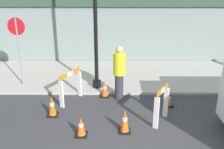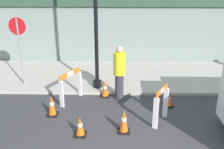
# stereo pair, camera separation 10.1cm
# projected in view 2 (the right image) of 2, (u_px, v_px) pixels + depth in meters

# --- Properties ---
(sidewalk_slab) EXTENTS (18.00, 3.47, 0.10)m
(sidewalk_slab) POSITION_uv_depth(u_px,v_px,m) (125.00, 75.00, 10.55)
(sidewalk_slab) COLOR #ADA89E
(sidewalk_slab) RESTS_ON ground_plane
(storefront_facade) EXTENTS (18.00, 0.22, 5.50)m
(storefront_facade) POSITION_uv_depth(u_px,v_px,m) (125.00, 2.00, 11.26)
(storefront_facade) COLOR gray
(storefront_facade) RESTS_ON ground_plane
(stop_sign) EXTENTS (0.60, 0.06, 2.42)m
(stop_sign) POSITION_uv_depth(u_px,v_px,m) (19.00, 41.00, 9.01)
(stop_sign) COLOR gray
(stop_sign) RESTS_ON sidewalk_slab
(barricade_0) EXTENTS (0.59, 0.94, 1.03)m
(barricade_0) POSITION_uv_depth(u_px,v_px,m) (71.00, 85.00, 8.35)
(barricade_0) COLOR white
(barricade_0) RESTS_ON ground_plane
(barricade_1) EXTENTS (0.51, 0.73, 1.06)m
(barricade_1) POSITION_uv_depth(u_px,v_px,m) (161.00, 104.00, 7.11)
(barricade_1) COLOR white
(barricade_1) RESTS_ON ground_plane
(traffic_cone_0) EXTENTS (0.30, 0.30, 0.63)m
(traffic_cone_0) POSITION_uv_depth(u_px,v_px,m) (52.00, 106.00, 7.58)
(traffic_cone_0) COLOR black
(traffic_cone_0) RESTS_ON ground_plane
(traffic_cone_1) EXTENTS (0.30, 0.30, 0.57)m
(traffic_cone_1) POSITION_uv_depth(u_px,v_px,m) (105.00, 89.00, 8.77)
(traffic_cone_1) COLOR black
(traffic_cone_1) RESTS_ON ground_plane
(traffic_cone_2) EXTENTS (0.30, 0.30, 0.48)m
(traffic_cone_2) POSITION_uv_depth(u_px,v_px,m) (168.00, 100.00, 8.13)
(traffic_cone_2) COLOR black
(traffic_cone_2) RESTS_ON ground_plane
(traffic_cone_3) EXTENTS (0.30, 0.30, 0.52)m
(traffic_cone_3) POSITION_uv_depth(u_px,v_px,m) (80.00, 127.00, 6.65)
(traffic_cone_3) COLOR black
(traffic_cone_3) RESTS_ON ground_plane
(traffic_cone_4) EXTENTS (0.30, 0.30, 0.65)m
(traffic_cone_4) POSITION_uv_depth(u_px,v_px,m) (124.00, 121.00, 6.77)
(traffic_cone_4) COLOR black
(traffic_cone_4) RESTS_ON ground_plane
(person_worker) EXTENTS (0.47, 0.47, 1.80)m
(person_worker) POSITION_uv_depth(u_px,v_px,m) (119.00, 71.00, 8.37)
(person_worker) COLOR #33333D
(person_worker) RESTS_ON ground_plane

